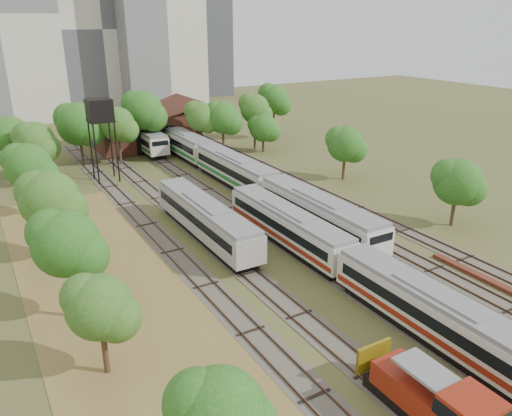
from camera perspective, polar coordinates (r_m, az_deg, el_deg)
ground at (r=39.52m, az=17.39°, el=-10.63°), size 240.00×240.00×0.00m
dry_grass_patch at (r=36.84m, az=-12.81°, el=-12.60°), size 14.00×60.00×0.04m
tracks at (r=56.97m, az=-1.56°, el=0.29°), size 24.60×80.00×0.19m
railcar_red_set at (r=40.39m, az=10.61°, el=-6.26°), size 2.84×34.58×3.51m
railcar_green_set at (r=63.13m, az=-2.38°, el=4.25°), size 3.11×52.08×3.85m
railcar_rear at (r=83.45m, az=-12.76°, el=7.81°), size 3.02×16.08×3.74m
shunter_locomotive at (r=28.81m, az=20.16°, el=-20.43°), size 2.54×8.10×3.32m
old_grey_coach at (r=48.20m, az=-5.79°, el=-1.23°), size 2.95×18.00×3.65m
water_tower at (r=66.93m, az=-17.43°, el=10.40°), size 3.08×3.08×10.67m
rail_pile_near at (r=45.10m, az=24.53°, el=-7.32°), size 0.66×9.85×0.33m
rail_pile_far at (r=45.23m, az=24.74°, el=-7.31°), size 0.53×8.47×0.28m
maintenance_shed at (r=85.45m, az=-12.60°, el=8.76°), size 16.45×11.55×7.58m
tree_band_left at (r=52.79m, az=-23.35°, el=2.74°), size 7.06×71.67×8.10m
tree_band_far at (r=77.32m, az=-11.19°, el=10.10°), size 44.82×10.88×9.92m
tree_band_right at (r=65.06m, az=10.36°, el=6.66°), size 6.20×40.63×7.12m
tower_centre at (r=125.11m, az=-18.21°, el=18.90°), size 20.00×18.00×36.00m
tower_right at (r=120.83m, az=-11.65°, el=22.29°), size 18.00×16.00×48.00m
tower_far_right at (r=145.08m, az=-5.98°, el=18.30°), size 12.00×12.00×28.00m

